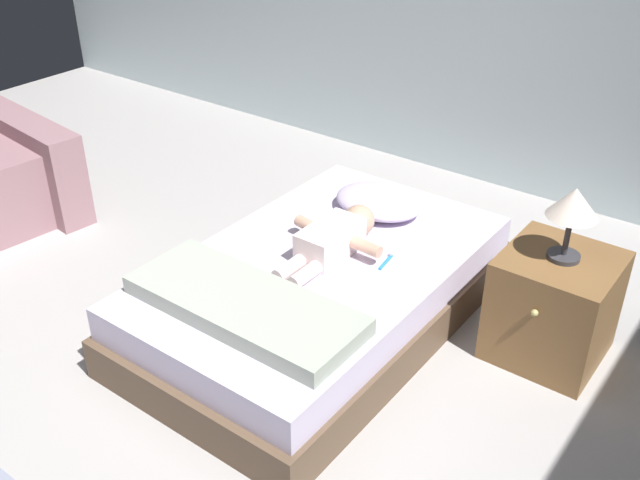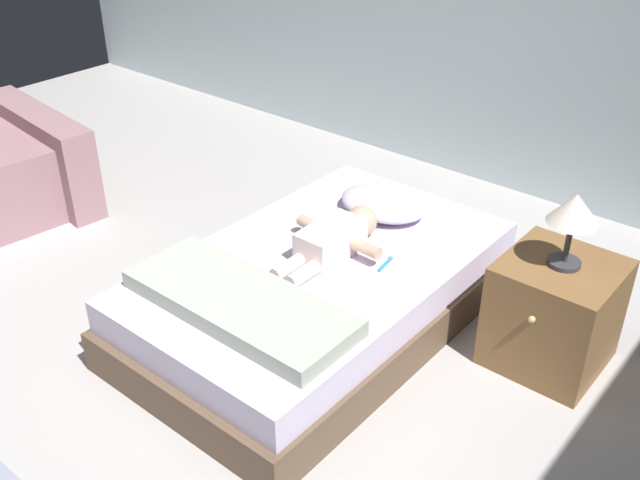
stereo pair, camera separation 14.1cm
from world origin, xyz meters
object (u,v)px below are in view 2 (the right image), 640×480
object	(u,v)px
bed	(320,292)
toothbrush	(387,262)
pillow	(384,203)
nightstand	(554,313)
baby	(336,238)
lamp	(574,213)

from	to	relation	value
bed	toothbrush	bearing A→B (deg)	32.04
pillow	nightstand	bearing A→B (deg)	-6.66
pillow	bed	bearing A→B (deg)	-85.99
bed	nightstand	bearing A→B (deg)	24.60
bed	nightstand	xyz separation A→B (m)	(0.94, 0.43, 0.07)
baby	lamp	xyz separation A→B (m)	(0.92, 0.33, 0.31)
toothbrush	pillow	bearing A→B (deg)	127.26
toothbrush	nightstand	distance (m)	0.74
toothbrush	baby	bearing A→B (deg)	-165.25
bed	lamp	xyz separation A→B (m)	(0.94, 0.43, 0.56)
lamp	toothbrush	bearing A→B (deg)	-158.42
pillow	lamp	distance (m)	1.04
bed	lamp	distance (m)	1.17
bed	toothbrush	distance (m)	0.35
pillow	baby	bearing A→B (deg)	-83.55
pillow	toothbrush	xyz separation A→B (m)	(0.29, -0.38, -0.05)
toothbrush	lamp	world-z (taller)	lamp
baby	nightstand	xyz separation A→B (m)	(0.92, 0.33, -0.17)
bed	pillow	xyz separation A→B (m)	(-0.04, 0.54, 0.23)
nightstand	toothbrush	bearing A→B (deg)	-158.42
lamp	baby	bearing A→B (deg)	-160.15
toothbrush	nightstand	size ratio (longest dim) A/B	0.29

